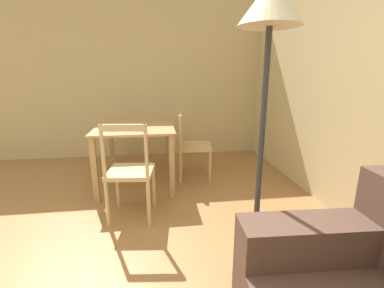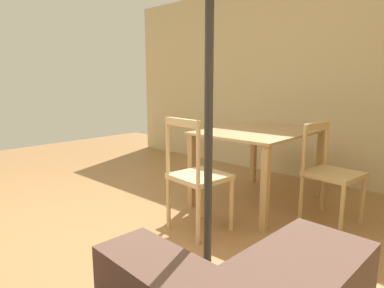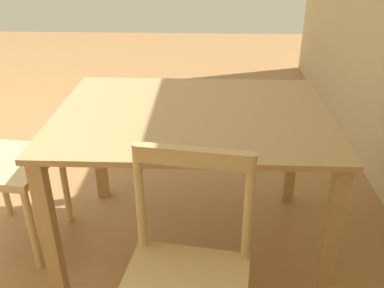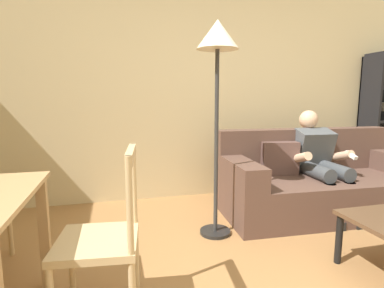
{
  "view_description": "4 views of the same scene",
  "coord_description": "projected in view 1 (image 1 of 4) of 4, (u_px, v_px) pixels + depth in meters",
  "views": [
    {
      "loc": [
        1.21,
        0.81,
        1.39
      ],
      "look_at": [
        -0.62,
        1.06,
        0.9
      ],
      "focal_mm": 24.94,
      "sensor_mm": 36.0,
      "label": 1
    },
    {
      "loc": [
        0.73,
        2.3,
        1.24
      ],
      "look_at": [
        -0.62,
        1.06,
        0.9
      ],
      "focal_mm": 30.78,
      "sensor_mm": 36.0,
      "label": 2
    },
    {
      "loc": [
        -2.27,
        2.3,
        1.52
      ],
      "look_at": [
        -2.2,
        0.55,
        0.6
      ],
      "focal_mm": 38.88,
      "sensor_mm": 36.0,
      "label": 3
    },
    {
      "loc": [
        -1.16,
        -1.05,
        1.23
      ],
      "look_at": [
        -0.62,
        1.06,
        0.9
      ],
      "focal_mm": 28.28,
      "sensor_mm": 36.0,
      "label": 4
    }
  ],
  "objects": [
    {
      "name": "dining_table",
      "position": [
        136.0,
        133.0,
        3.41
      ],
      "size": [
        1.25,
        0.94,
        0.77
      ],
      "color": "tan",
      "rests_on": "ground_plane"
    },
    {
      "name": "wall_side",
      "position": [
        105.0,
        80.0,
        4.36
      ],
      "size": [
        0.12,
        5.29,
        2.57
      ],
      "primitive_type": "cube",
      "color": "#C8B586",
      "rests_on": "ground_plane"
    },
    {
      "name": "dining_chair_near_wall",
      "position": [
        193.0,
        146.0,
        3.57
      ],
      "size": [
        0.47,
        0.47,
        0.89
      ],
      "color": "tan",
      "rests_on": "ground_plane"
    },
    {
      "name": "floor_lamp",
      "position": [
        269.0,
        36.0,
        1.47
      ],
      "size": [
        0.36,
        0.36,
        1.88
      ],
      "color": "black",
      "rests_on": "ground_plane"
    },
    {
      "name": "dining_chair_facing_couch",
      "position": [
        130.0,
        172.0,
        2.54
      ],
      "size": [
        0.47,
        0.47,
        0.97
      ],
      "color": "#D1B27F",
      "rests_on": "ground_plane"
    }
  ]
}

